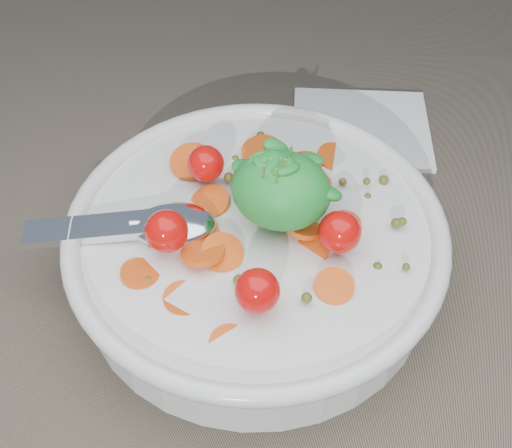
# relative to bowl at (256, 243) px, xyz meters

# --- Properties ---
(ground) EXTENTS (6.00, 6.00, 0.00)m
(ground) POSITION_rel_bowl_xyz_m (-0.02, 0.03, -0.04)
(ground) COLOR #796B56
(ground) RESTS_ON ground
(bowl) EXTENTS (0.34, 0.31, 0.13)m
(bowl) POSITION_rel_bowl_xyz_m (0.00, 0.00, 0.00)
(bowl) COLOR silver
(bowl) RESTS_ON ground
(napkin) EXTENTS (0.17, 0.15, 0.01)m
(napkin) POSITION_rel_bowl_xyz_m (0.06, 0.21, -0.03)
(napkin) COLOR white
(napkin) RESTS_ON ground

